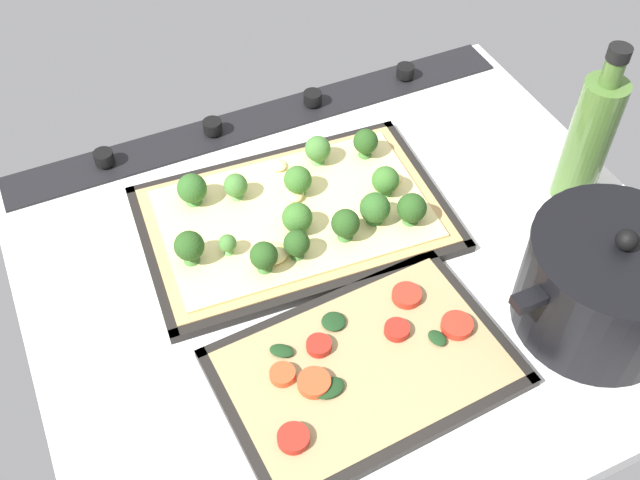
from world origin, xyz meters
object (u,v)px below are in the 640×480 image
at_px(baking_tray_front, 295,220).
at_px(baking_tray_back, 365,369).
at_px(veggie_pizza_back, 364,365).
at_px(cooking_pot, 606,284).
at_px(broccoli_pizza, 299,211).
at_px(oil_bottle, 589,138).

relative_size(baking_tray_front, baking_tray_back, 1.23).
relative_size(veggie_pizza_back, cooking_pot, 1.18).
xyz_separation_m(baking_tray_front, broccoli_pizza, (-0.01, 0.00, 0.02)).
height_order(veggie_pizza_back, oil_bottle, oil_bottle).
bearing_deg(baking_tray_back, veggie_pizza_back, -77.37).
height_order(broccoli_pizza, veggie_pizza_back, broccoli_pizza).
distance_m(baking_tray_front, oil_bottle, 0.39).
xyz_separation_m(broccoli_pizza, cooking_pot, (-0.25, 0.29, 0.04)).
distance_m(cooking_pot, oil_bottle, 0.21).
height_order(baking_tray_front, veggie_pizza_back, veggie_pizza_back).
bearing_deg(cooking_pot, oil_bottle, -120.45).
distance_m(veggie_pizza_back, cooking_pot, 0.29).
xyz_separation_m(broccoli_pizza, oil_bottle, (-0.36, 0.10, 0.08)).
distance_m(baking_tray_front, cooking_pot, 0.39).
bearing_deg(broccoli_pizza, baking_tray_back, 84.17).
distance_m(broccoli_pizza, oil_bottle, 0.38).
height_order(baking_tray_back, veggie_pizza_back, veggie_pizza_back).
bearing_deg(cooking_pot, baking_tray_back, -9.61).
bearing_deg(oil_bottle, baking_tray_front, -16.51).
relative_size(broccoli_pizza, cooking_pot, 1.47).
xyz_separation_m(veggie_pizza_back, oil_bottle, (-0.39, -0.13, 0.09)).
bearing_deg(baking_tray_front, broccoli_pizza, 141.15).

